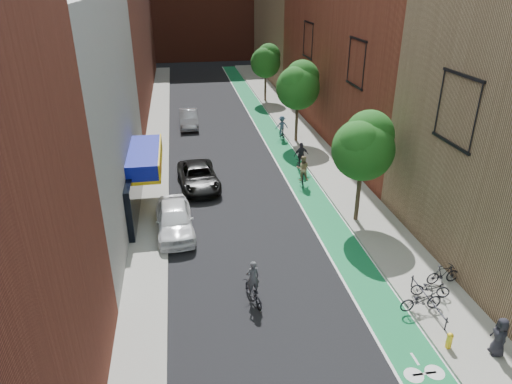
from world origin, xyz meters
name	(u,v)px	position (x,y,z in m)	size (l,w,h in m)	color
ground	(308,367)	(0.00, 0.00, 0.00)	(160.00, 160.00, 0.00)	black
bike_lane	(273,136)	(4.00, 26.00, 0.01)	(2.00, 68.00, 0.01)	#15783D
sidewalk_left	(157,141)	(-6.00, 26.00, 0.07)	(2.00, 68.00, 0.15)	gray
sidewalk_right	(300,133)	(6.50, 26.00, 0.07)	(3.00, 68.00, 0.15)	gray
building_left_white	(47,114)	(-11.00, 14.00, 6.00)	(8.00, 20.00, 12.00)	silver
building_right_mid_red	(372,0)	(12.00, 26.00, 11.00)	(8.00, 28.00, 22.00)	maroon
building_right_far_tan	(297,8)	(12.00, 50.00, 9.00)	(8.00, 20.00, 18.00)	#8C6B4C
tree_near	(364,145)	(5.65, 10.02, 4.66)	(3.40, 3.36, 6.42)	#332619
tree_mid	(298,84)	(5.65, 24.02, 4.89)	(3.55, 3.53, 6.74)	#332619
tree_far	(266,60)	(5.65, 38.02, 4.50)	(3.30, 3.25, 6.21)	#332619
parked_car_white	(175,219)	(-4.60, 10.47, 0.83)	(1.97, 4.89, 1.67)	white
parked_car_black	(198,177)	(-3.00, 16.28, 0.73)	(2.43, 5.27, 1.47)	black
parked_car_silver	(189,119)	(-3.16, 29.89, 0.77)	(1.63, 4.67, 1.54)	gray
cyclist_lead	(253,289)	(-1.34, 3.99, 0.66)	(1.00, 1.84, 2.00)	black
cyclist_lane_near	(303,172)	(3.87, 15.38, 0.92)	(0.96, 1.59, 2.09)	black
cyclist_lane_mid	(301,160)	(4.37, 17.66, 0.86)	(1.12, 1.68, 2.17)	black
cyclist_lane_far	(282,129)	(4.60, 25.01, 0.88)	(1.09, 1.81, 2.01)	black
parked_bike_near	(430,288)	(6.24, 2.84, 0.58)	(0.57, 1.63, 0.86)	black
parked_bike_mid	(443,274)	(7.28, 3.63, 0.63)	(0.45, 1.60, 0.96)	black
parked_bike_far	(421,300)	(5.40, 2.10, 0.63)	(0.64, 1.83, 0.96)	black
pedestrian	(500,337)	(6.98, -0.64, 0.94)	(0.77, 0.50, 1.58)	black
fire_hydrant	(449,340)	(5.41, -0.08, 0.51)	(0.24, 0.24, 0.68)	yellow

